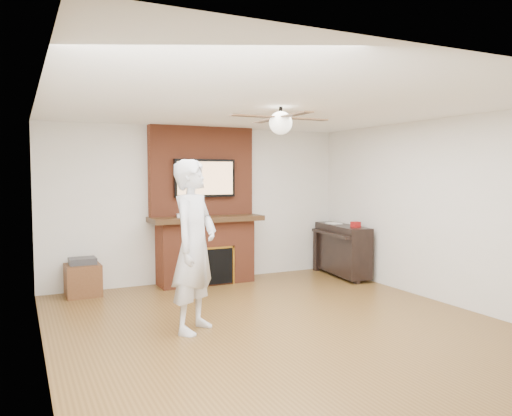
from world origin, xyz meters
name	(u,v)px	position (x,y,z in m)	size (l,w,h in m)	color
room_shell	(280,218)	(0.00, 0.00, 1.25)	(5.36, 5.86, 2.86)	brown
fireplace	(204,221)	(0.00, 2.55, 1.00)	(1.78, 0.64, 2.50)	brown
tv	(205,178)	(0.00, 2.50, 1.68)	(1.00, 0.08, 0.60)	black
ceiling_fan	(281,122)	(0.00, 0.00, 2.33)	(1.21, 1.21, 0.31)	black
person	(194,246)	(-0.94, 0.26, 0.95)	(0.70, 0.47, 1.91)	silver
side_table	(83,278)	(-1.87, 2.48, 0.25)	(0.49, 0.49, 0.55)	#512D17
piano	(342,249)	(2.29, 2.00, 0.47)	(0.65, 1.38, 0.97)	black
cable_box	(188,215)	(-0.29, 2.45, 1.11)	(0.37, 0.21, 0.05)	silver
candle_orange	(204,282)	(-0.08, 2.36, 0.06)	(0.07, 0.07, 0.11)	#C17F16
candle_green	(205,283)	(-0.08, 2.29, 0.05)	(0.07, 0.07, 0.10)	#378B3F
candle_cream	(219,281)	(0.15, 2.31, 0.06)	(0.07, 0.07, 0.11)	#C7B09F
candle_blue	(222,281)	(0.22, 2.36, 0.04)	(0.06, 0.06, 0.07)	#2D6589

